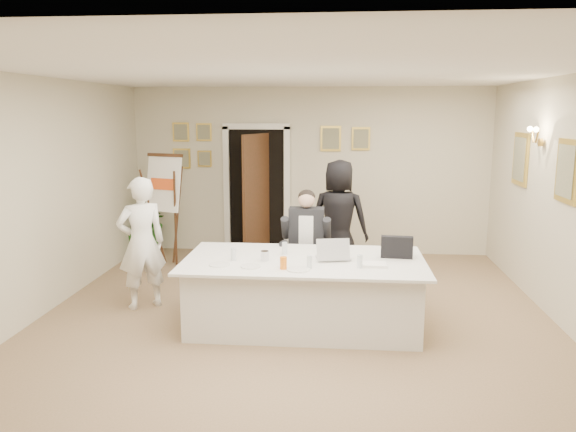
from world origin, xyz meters
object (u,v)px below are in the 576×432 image
(seated_man, at_px, (306,244))
(flip_chart, at_px, (168,215))
(steel_jug, at_px, (265,256))
(conference_table, at_px, (304,292))
(potted_palm, at_px, (145,220))
(standing_woman, at_px, (339,219))
(laptop, at_px, (333,247))
(oj_glass, at_px, (283,263))
(laptop_bag, at_px, (397,247))
(standing_man, at_px, (142,243))
(paper_stack, at_px, (373,265))

(seated_man, relative_size, flip_chart, 0.83)
(steel_jug, bearing_deg, flip_chart, 126.66)
(conference_table, relative_size, potted_palm, 2.34)
(standing_woman, bearing_deg, laptop, 100.04)
(laptop, bearing_deg, steel_jug, 179.94)
(laptop, bearing_deg, oj_glass, -149.16)
(potted_palm, height_order, laptop_bag, potted_palm)
(conference_table, relative_size, standing_man, 1.64)
(laptop_bag, relative_size, paper_stack, 1.23)
(seated_man, distance_m, standing_woman, 1.03)
(flip_chart, height_order, laptop, flip_chart)
(standing_man, height_order, steel_jug, standing_man)
(laptop, bearing_deg, seated_man, 99.24)
(standing_man, relative_size, potted_palm, 1.43)
(standing_man, distance_m, steel_jug, 1.67)
(conference_table, relative_size, steel_jug, 24.30)
(laptop, distance_m, paper_stack, 0.51)
(flip_chart, bearing_deg, standing_man, -82.53)
(laptop, bearing_deg, paper_stack, -41.87)
(conference_table, distance_m, steel_jug, 0.62)
(potted_palm, relative_size, paper_stack, 3.99)
(laptop, xyz_separation_m, oj_glass, (-0.51, -0.46, -0.07))
(flip_chart, relative_size, potted_palm, 1.51)
(standing_woman, height_order, potted_palm, standing_woman)
(seated_man, bearing_deg, paper_stack, -46.74)
(potted_palm, relative_size, oj_glass, 8.77)
(standing_man, relative_size, laptop_bag, 4.61)
(laptop_bag, relative_size, oj_glass, 2.71)
(flip_chart, height_order, standing_woman, standing_woman)
(conference_table, height_order, oj_glass, oj_glass)
(potted_palm, xyz_separation_m, steel_jug, (2.49, -3.24, 0.26))
(conference_table, relative_size, seated_man, 1.87)
(seated_man, height_order, steel_jug, seated_man)
(potted_palm, bearing_deg, laptop_bag, -37.08)
(flip_chart, xyz_separation_m, paper_stack, (3.01, -2.57, -0.01))
(seated_man, bearing_deg, laptop_bag, -28.10)
(potted_palm, bearing_deg, flip_chart, -49.82)
(flip_chart, bearing_deg, standing_woman, -9.18)
(oj_glass, bearing_deg, flip_chart, 126.71)
(seated_man, distance_m, steel_jug, 1.18)
(laptop, height_order, steel_jug, laptop)
(potted_palm, bearing_deg, paper_stack, -42.41)
(standing_man, bearing_deg, standing_woman, 176.87)
(paper_stack, height_order, steel_jug, steel_jug)
(standing_woman, xyz_separation_m, laptop, (-0.06, -1.89, 0.05))
(flip_chart, bearing_deg, seated_man, -31.42)
(steel_jug, bearing_deg, laptop, 11.05)
(paper_stack, xyz_separation_m, steel_jug, (-1.17, 0.11, 0.04))
(laptop_bag, xyz_separation_m, paper_stack, (-0.28, -0.36, -0.11))
(seated_man, height_order, flip_chart, flip_chart)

